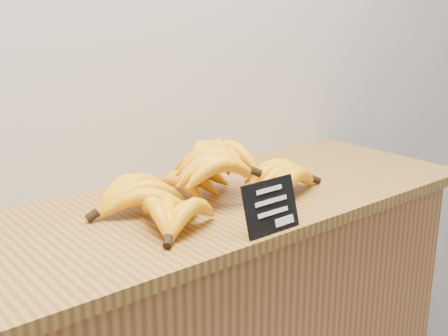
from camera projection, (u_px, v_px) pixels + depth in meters
counter_top at (211, 204)px, 1.39m from camera, size 1.44×0.54×0.03m
chalkboard_sign at (271, 206)px, 1.17m from camera, size 0.14×0.04×0.11m
banana_pile at (203, 182)px, 1.34m from camera, size 0.59×0.38×0.13m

